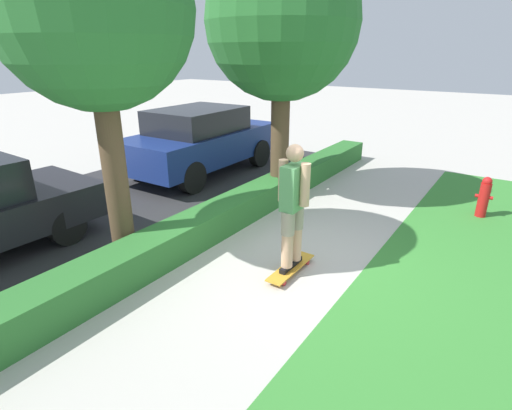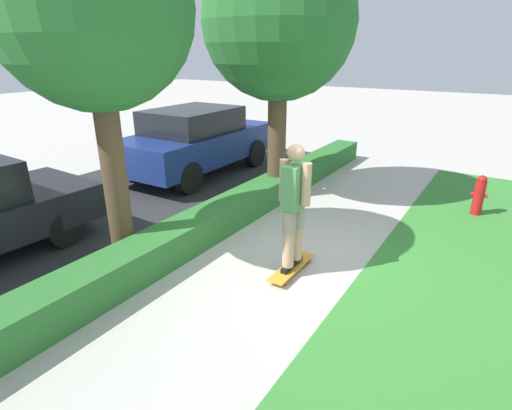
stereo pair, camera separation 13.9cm
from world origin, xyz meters
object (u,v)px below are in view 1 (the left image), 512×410
Objects in this scene: skater_person at (293,205)px; skateboard at (291,268)px; tree_near at (93,11)px; tree_mid at (282,23)px; parked_car_middle at (201,140)px; fire_hydrant at (484,197)px.

skateboard is at bearing 90.00° from skater_person.
tree_near reaches higher than skater_person.
skater_person is at bearing -145.74° from tree_mid.
tree_near is at bearing 115.53° from skateboard.
parked_car_middle is at bearing 27.06° from tree_near.
parked_car_middle is (0.47, 2.62, -2.60)m from tree_mid.
skater_person is 0.38× the size of tree_near.
skater_person is 0.36× the size of tree_mid.
tree_mid is 5.03m from fire_hydrant.
tree_mid is at bearing -7.33° from tree_near.
tree_near is (-1.09, 2.27, 2.39)m from skater_person.
tree_mid is 1.13× the size of parked_car_middle.
skater_person is (0.00, -0.00, 0.97)m from skateboard.
parked_car_middle reaches higher than fire_hydrant.
tree_mid is at bearing 34.26° from skater_person.
tree_mid is 6.23× the size of fire_hydrant.
skater_person is 2.24× the size of fire_hydrant.
skateboard is 4.37m from fire_hydrant.
tree_near is at bearing 139.28° from fire_hydrant.
fire_hydrant is at bearing -84.18° from parked_car_middle.
tree_mid reaches higher than parked_car_middle.
fire_hydrant is at bearing -27.26° from skateboard.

